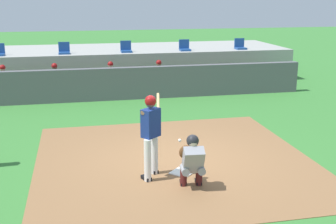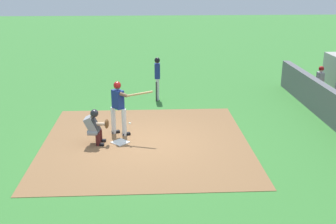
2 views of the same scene
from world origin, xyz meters
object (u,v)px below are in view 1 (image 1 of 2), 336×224
at_px(stadium_seat_3, 185,47).
at_px(catcher_crouched, 192,159).
at_px(batter_at_plate, 151,131).
at_px(dugout_player_2, 111,78).
at_px(stadium_seat_1, 64,50).
at_px(dugout_player_1, 55,80).
at_px(stadium_seat_4, 240,46).
at_px(stadium_seat_2, 126,49).
at_px(dugout_player_3, 159,76).
at_px(dugout_player_0, 3,82).
at_px(home_plate, 182,172).

bearing_deg(stadium_seat_3, catcher_crouched, -103.33).
relative_size(batter_at_plate, dugout_player_2, 1.39).
distance_m(batter_at_plate, stadium_seat_1, 10.41).
bearing_deg(dugout_player_1, stadium_seat_4, 14.01).
xyz_separation_m(dugout_player_1, stadium_seat_2, (2.95, 2.03, 0.86)).
bearing_deg(dugout_player_3, dugout_player_0, 180.00).
bearing_deg(dugout_player_1, catcher_crouched, -71.55).
height_order(dugout_player_3, stadium_seat_2, stadium_seat_2).
bearing_deg(stadium_seat_1, stadium_seat_3, 0.00).
bearing_deg(batter_at_plate, stadium_seat_1, 100.59).
height_order(stadium_seat_1, stadium_seat_4, same).
bearing_deg(dugout_player_0, stadium_seat_2, 22.92).
bearing_deg(stadium_seat_1, stadium_seat_4, 0.00).
xyz_separation_m(batter_at_plate, dugout_player_0, (-4.12, 8.19, -0.36)).
height_order(catcher_crouched, stadium_seat_1, stadium_seat_1).
bearing_deg(stadium_seat_4, stadium_seat_2, 180.00).
bearing_deg(stadium_seat_1, catcher_crouched, -76.55).
distance_m(dugout_player_2, stadium_seat_1, 2.82).
xyz_separation_m(dugout_player_1, dugout_player_2, (2.11, 0.00, 0.00)).
bearing_deg(dugout_player_3, batter_at_plate, -102.10).
distance_m(batter_at_plate, stadium_seat_3, 10.75).
distance_m(home_plate, stadium_seat_1, 10.61).
distance_m(batter_at_plate, stadium_seat_2, 10.26).
bearing_deg(stadium_seat_2, dugout_player_1, -145.42).
xyz_separation_m(catcher_crouched, dugout_player_3, (1.05, 8.88, 0.07)).
distance_m(catcher_crouched, dugout_player_3, 8.95).
relative_size(catcher_crouched, stadium_seat_3, 3.00).
bearing_deg(catcher_crouched, dugout_player_3, 83.23).
distance_m(home_plate, batter_at_plate, 1.23).
bearing_deg(stadium_seat_4, home_plate, -117.06).
distance_m(batter_at_plate, dugout_player_0, 9.18).
bearing_deg(stadium_seat_1, dugout_player_0, -137.39).
xyz_separation_m(catcher_crouched, stadium_seat_3, (2.59, 10.92, 0.93)).
distance_m(catcher_crouched, dugout_player_0, 10.11).
distance_m(stadium_seat_1, stadium_seat_4, 7.80).
relative_size(dugout_player_2, stadium_seat_2, 2.71).
relative_size(dugout_player_1, dugout_player_3, 1.00).
distance_m(stadium_seat_1, stadium_seat_3, 5.20).
relative_size(dugout_player_1, stadium_seat_4, 2.71).
bearing_deg(batter_at_plate, dugout_player_0, 116.73).
distance_m(dugout_player_1, stadium_seat_4, 8.45).
bearing_deg(dugout_player_3, home_plate, -97.46).
distance_m(dugout_player_3, stadium_seat_1, 4.28).
height_order(batter_at_plate, dugout_player_1, batter_at_plate).
xyz_separation_m(dugout_player_3, stadium_seat_2, (-1.07, 2.03, 0.86)).
bearing_deg(home_plate, dugout_player_2, 95.92).
bearing_deg(home_plate, batter_at_plate, -176.30).
bearing_deg(stadium_seat_2, dugout_player_3, -62.35).
bearing_deg(dugout_player_1, dugout_player_0, 180.00).
bearing_deg(stadium_seat_4, dugout_player_1, -165.99).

